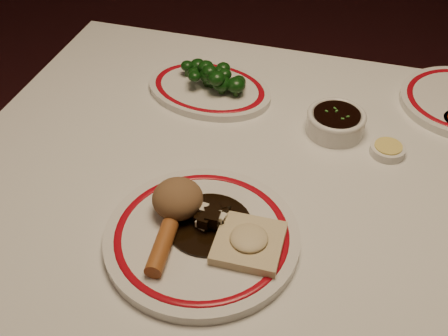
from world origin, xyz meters
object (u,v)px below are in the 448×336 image
spring_roll (162,247)px  stirfry_heap (208,219)px  main_plate (202,237)px  broccoli_pile (215,76)px  rice_mound (178,199)px  fried_wonton (249,242)px  dining_table (286,221)px  soy_bowl (336,123)px  broccoli_plate (209,89)px

spring_roll → stirfry_heap: 0.09m
main_plate → broccoli_pile: broccoli_pile is taller
rice_mound → fried_wonton: rice_mound is taller
rice_mound → spring_roll: bearing=-86.0°
stirfry_heap → rice_mound: bearing=168.3°
dining_table → spring_roll: (-0.15, -0.22, 0.12)m
stirfry_heap → soy_bowl: bearing=63.6°
main_plate → broccoli_pile: size_ratio=2.00×
main_plate → stirfry_heap: bearing=83.3°
dining_table → fried_wonton: bearing=-100.2°
rice_mound → spring_roll: (0.01, -0.09, -0.02)m
broccoli_pile → soy_bowl: (0.26, -0.06, -0.02)m
broccoli_pile → soy_bowl: size_ratio=1.39×
rice_mound → stirfry_heap: rice_mound is taller
soy_bowl → broccoli_pile: bearing=166.6°
dining_table → main_plate: bearing=-122.6°
rice_mound → broccoli_pile: bearing=97.9°
main_plate → rice_mound: (-0.05, 0.03, 0.04)m
soy_bowl → stirfry_heap: bearing=-116.4°
main_plate → broccoli_pile: (-0.10, 0.40, 0.03)m
stirfry_heap → fried_wonton: bearing=-20.7°
main_plate → spring_roll: bearing=-130.0°
rice_mound → broccoli_pile: 0.37m
rice_mound → fried_wonton: (0.12, -0.04, -0.02)m
dining_table → soy_bowl: 0.21m
dining_table → spring_roll: bearing=-124.5°
fried_wonton → broccoli_plate: size_ratio=0.35×
dining_table → broccoli_pile: size_ratio=7.91×
dining_table → broccoli_pile: bearing=131.7°
spring_roll → broccoli_plate: size_ratio=0.33×
broccoli_plate → broccoli_pile: broccoli_pile is taller
broccoli_plate → spring_roll: bearing=-81.3°
rice_mound → broccoli_plate: size_ratio=0.27×
dining_table → broccoli_plate: 0.33m
stirfry_heap → broccoli_plate: size_ratio=0.45×
dining_table → soy_bowl: soy_bowl is taller
main_plate → soy_bowl: (0.16, 0.33, 0.01)m
broccoli_plate → stirfry_heap: bearing=-72.7°
broccoli_plate → broccoli_pile: bearing=17.8°
spring_roll → broccoli_plate: spring_roll is taller
stirfry_heap → dining_table: bearing=54.1°
main_plate → fried_wonton: 0.08m
spring_roll → soy_bowl: size_ratio=0.88×
fried_wonton → soy_bowl: 0.35m
broccoli_plate → fried_wonton: bearing=-64.7°
dining_table → fried_wonton: size_ratio=11.78×
dining_table → main_plate: (-0.11, -0.17, 0.10)m
main_plate → stirfry_heap: (0.00, 0.02, 0.02)m
dining_table → fried_wonton: fried_wonton is taller
rice_mound → fried_wonton: bearing=-17.0°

